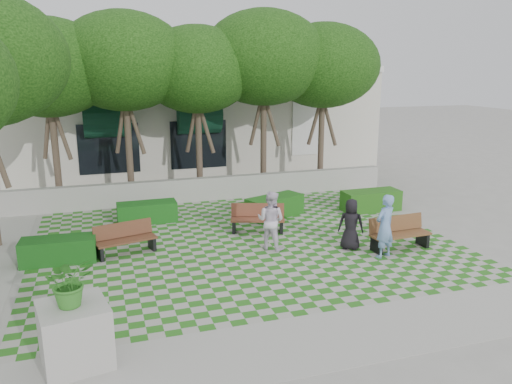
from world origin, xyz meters
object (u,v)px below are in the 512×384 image
object	(u,v)px
hedge_midright	(275,206)
person_dark	(351,224)
person_blue	(385,226)
planter_front	(74,322)
bench_mid	(258,219)
person_white	(271,220)
bench_east	(399,233)
hedge_east	(371,201)
hedge_west	(59,250)
bench_west	(125,239)
hedge_midleft	(147,212)

from	to	relation	value
hedge_midright	person_dark	size ratio (longest dim) A/B	1.40
person_blue	planter_front	bearing A→B (deg)	-0.35
bench_mid	planter_front	world-z (taller)	planter_front
hedge_midright	person_white	size ratio (longest dim) A/B	1.21
bench_mid	person_blue	xyz separation A→B (m)	(2.61, -3.14, 0.46)
bench_east	person_white	bearing A→B (deg)	159.75
bench_mid	hedge_east	bearing A→B (deg)	30.80
bench_mid	bench_east	bearing A→B (deg)	-20.15
bench_east	planter_front	bearing A→B (deg)	-162.22
bench_east	hedge_west	bearing A→B (deg)	165.74
bench_east	bench_west	xyz separation A→B (m)	(-7.50, 1.97, -0.03)
bench_west	hedge_east	size ratio (longest dim) A/B	0.83
hedge_midleft	hedge_west	xyz separation A→B (m)	(-2.62, -2.91, -0.00)
hedge_midleft	person_blue	world-z (taller)	person_blue
hedge_midright	person_dark	world-z (taller)	person_dark
bench_east	hedge_midright	distance (m)	4.69
planter_front	person_blue	bearing A→B (deg)	19.51
planter_front	hedge_midright	bearing A→B (deg)	49.04
bench_east	bench_mid	size ratio (longest dim) A/B	1.02
bench_west	hedge_west	bearing A→B (deg)	168.64
bench_mid	hedge_midleft	xyz separation A→B (m)	(-3.23, 2.10, -0.08)
bench_mid	hedge_midright	world-z (taller)	bench_mid
person_white	hedge_west	bearing A→B (deg)	35.76
bench_east	bench_west	distance (m)	7.76
hedge_west	planter_front	distance (m)	5.18
person_blue	bench_east	bearing A→B (deg)	-169.52
hedge_east	hedge_west	bearing A→B (deg)	-170.02
bench_east	person_white	xyz separation A→B (m)	(-3.51, 1.11, 0.40)
person_dark	hedge_east	bearing A→B (deg)	-96.90
hedge_midright	planter_front	world-z (taller)	planter_front
bench_west	person_white	size ratio (longest dim) A/B	1.03
hedge_east	hedge_midright	distance (m)	3.61
hedge_midright	bench_west	bearing A→B (deg)	-157.93
bench_west	person_dark	bearing A→B (deg)	-28.90
hedge_east	hedge_midleft	bearing A→B (deg)	172.41
bench_east	hedge_midleft	distance (m)	8.17
bench_west	hedge_midleft	bearing A→B (deg)	58.11
hedge_midleft	person_white	distance (m)	4.84
bench_west	hedge_midleft	size ratio (longest dim) A/B	0.90
bench_west	hedge_midleft	world-z (taller)	bench_west
hedge_midleft	person_dark	xyz separation A→B (m)	(5.27, -4.40, 0.40)
hedge_east	hedge_midleft	size ratio (longest dim) A/B	1.08
hedge_east	person_dark	bearing A→B (deg)	-128.25
person_blue	person_dark	distance (m)	1.03
hedge_east	hedge_west	world-z (taller)	hedge_east
bench_mid	hedge_midleft	world-z (taller)	bench_mid
hedge_west	planter_front	xyz separation A→B (m)	(0.57, -5.13, 0.47)
hedge_midright	hedge_midleft	distance (m)	4.37
person_blue	hedge_midleft	bearing A→B (deg)	-61.75
bench_east	person_white	size ratio (longest dim) A/B	1.06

